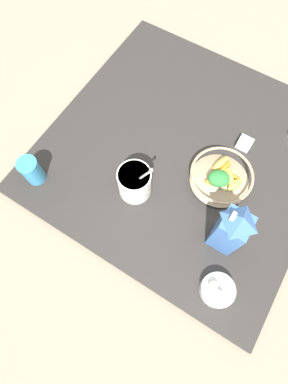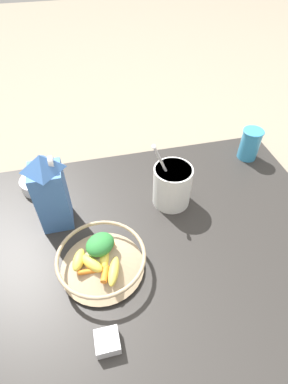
{
  "view_description": "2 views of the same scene",
  "coord_description": "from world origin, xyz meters",
  "px_view_note": "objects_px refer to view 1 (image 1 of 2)",
  "views": [
    {
      "loc": [
        0.58,
        0.18,
        1.05
      ],
      "look_at": [
        0.25,
        -0.03,
        0.07
      ],
      "focal_mm": 28.0,
      "sensor_mm": 36.0,
      "label": 1
    },
    {
      "loc": [
        -0.37,
        0.16,
        0.73
      ],
      "look_at": [
        0.24,
        0.02,
        0.09
      ],
      "focal_mm": 28.0,
      "sensor_mm": 36.0,
      "label": 2
    }
  ],
  "objects_px": {
    "fruit_bowl": "(221,177)",
    "spice_jar": "(245,144)",
    "garlic_bowl": "(217,290)",
    "drinking_cup": "(31,170)",
    "milk_carton": "(231,230)",
    "yogurt_tub": "(135,182)"
  },
  "relations": [
    {
      "from": "fruit_bowl",
      "to": "spice_jar",
      "type": "xyz_separation_m",
      "value": [
        -0.19,
        0.01,
        -0.03
      ]
    },
    {
      "from": "garlic_bowl",
      "to": "fruit_bowl",
      "type": "bearing_deg",
      "value": -154.84
    },
    {
      "from": "drinking_cup",
      "to": "fruit_bowl",
      "type": "bearing_deg",
      "value": 120.4
    },
    {
      "from": "drinking_cup",
      "to": "garlic_bowl",
      "type": "relative_size",
      "value": 1.05
    },
    {
      "from": "fruit_bowl",
      "to": "milk_carton",
      "type": "xyz_separation_m",
      "value": [
        0.19,
        0.11,
        0.09
      ]
    },
    {
      "from": "milk_carton",
      "to": "yogurt_tub",
      "type": "relative_size",
      "value": 1.09
    },
    {
      "from": "yogurt_tub",
      "to": "garlic_bowl",
      "type": "bearing_deg",
      "value": 68.72
    },
    {
      "from": "fruit_bowl",
      "to": "drinking_cup",
      "type": "distance_m",
      "value": 0.68
    },
    {
      "from": "milk_carton",
      "to": "drinking_cup",
      "type": "bearing_deg",
      "value": -77.47
    },
    {
      "from": "fruit_bowl",
      "to": "spice_jar",
      "type": "distance_m",
      "value": 0.19
    },
    {
      "from": "drinking_cup",
      "to": "yogurt_tub",
      "type": "bearing_deg",
      "value": 113.91
    },
    {
      "from": "yogurt_tub",
      "to": "garlic_bowl",
      "type": "xyz_separation_m",
      "value": [
        0.16,
        0.41,
        -0.05
      ]
    },
    {
      "from": "fruit_bowl",
      "to": "yogurt_tub",
      "type": "xyz_separation_m",
      "value": [
        0.19,
        -0.24,
        0.03
      ]
    },
    {
      "from": "drinking_cup",
      "to": "garlic_bowl",
      "type": "height_order",
      "value": "drinking_cup"
    },
    {
      "from": "milk_carton",
      "to": "spice_jar",
      "type": "xyz_separation_m",
      "value": [
        -0.38,
        -0.09,
        -0.11
      ]
    },
    {
      "from": "milk_carton",
      "to": "spice_jar",
      "type": "height_order",
      "value": "milk_carton"
    },
    {
      "from": "milk_carton",
      "to": "yogurt_tub",
      "type": "height_order",
      "value": "milk_carton"
    },
    {
      "from": "drinking_cup",
      "to": "milk_carton",
      "type": "bearing_deg",
      "value": 102.53
    },
    {
      "from": "fruit_bowl",
      "to": "milk_carton",
      "type": "bearing_deg",
      "value": 29.09
    },
    {
      "from": "yogurt_tub",
      "to": "drinking_cup",
      "type": "bearing_deg",
      "value": -66.09
    },
    {
      "from": "yogurt_tub",
      "to": "spice_jar",
      "type": "bearing_deg",
      "value": 145.88
    },
    {
      "from": "yogurt_tub",
      "to": "spice_jar",
      "type": "relative_size",
      "value": 4.39
    }
  ]
}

